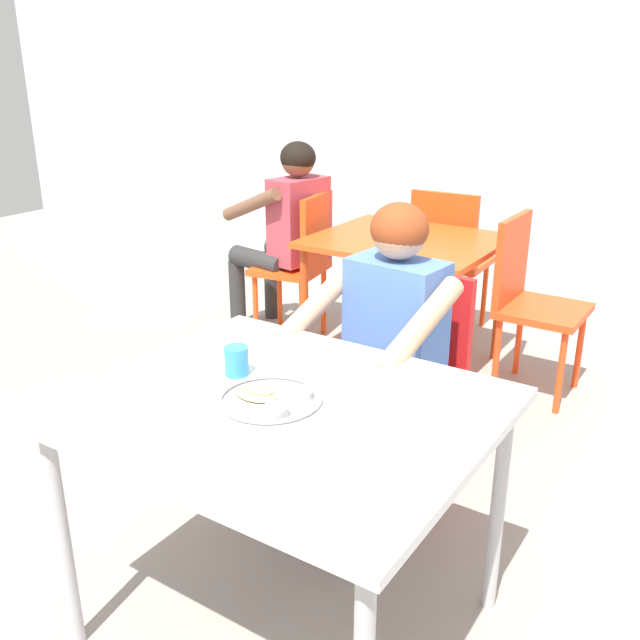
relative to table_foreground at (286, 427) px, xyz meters
The scene contains 12 objects.
ground_plane 0.71m from the table_foreground, 110.04° to the right, with size 12.00×12.00×0.05m, color gray.
back_wall 3.77m from the table_foreground, 90.42° to the left, with size 12.00×0.12×3.40m, color silver.
table_foreground is the anchor object (origin of this frame).
thali_tray 0.09m from the table_foreground, 145.66° to the right, with size 0.28×0.28×0.03m.
drinking_cup 0.26m from the table_foreground, 162.98° to the left, with size 0.07×0.07×0.09m.
chair_foreground 0.93m from the table_foreground, 93.44° to the left, with size 0.42×0.47×0.86m.
diner_foreground 0.68m from the table_foreground, 96.05° to the left, with size 0.53×0.58×1.17m.
table_background_red 2.03m from the table_foreground, 107.33° to the left, with size 0.95×0.85×0.73m.
chair_red_left 2.31m from the table_foreground, 123.60° to the left, with size 0.45×0.45×0.90m.
chair_red_right 2.00m from the table_foreground, 88.34° to the left, with size 0.40×0.43×0.90m.
chair_red_far 2.59m from the table_foreground, 103.57° to the left, with size 0.45×0.41×0.90m.
patron_background 2.40m from the table_foreground, 125.60° to the left, with size 0.60×0.55×1.19m.
Camera 1 is at (1.03, -1.29, 1.63)m, focal length 39.25 mm.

